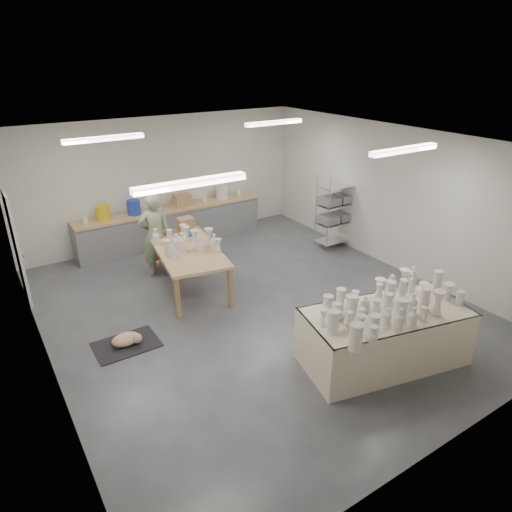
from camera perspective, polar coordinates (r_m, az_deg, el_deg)
room at (r=7.70m, az=-1.36°, el=7.08°), size 8.00×8.02×3.00m
back_counter at (r=11.30m, az=-10.46°, el=3.93°), size 4.60×0.60×1.24m
wire_shelf at (r=10.97m, az=9.95°, el=5.74°), size 0.88×0.48×1.80m
drying_table at (r=7.15m, az=15.75°, el=-9.34°), size 2.63×1.67×1.24m
work_table at (r=9.01m, az=-8.60°, el=1.29°), size 1.48×2.40×1.22m
rug at (r=7.76m, az=-15.88°, el=-10.60°), size 1.00×0.70×0.02m
cat at (r=7.70m, az=-15.79°, el=-9.95°), size 0.53×0.46×0.19m
potter at (r=9.56m, az=-12.50°, el=2.56°), size 0.72×0.55×1.78m
red_stool at (r=10.04m, az=-12.74°, el=-0.25°), size 0.41×0.41×0.30m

